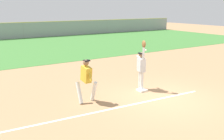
# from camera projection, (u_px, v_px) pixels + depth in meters

# --- Properties ---
(ground_plane) EXTENTS (77.72, 77.72, 0.00)m
(ground_plane) POSITION_uv_depth(u_px,v_px,m) (163.00, 99.00, 10.20)
(ground_plane) COLOR #A37A54
(outfield_grass) EXTENTS (47.31, 15.77, 0.01)m
(outfield_grass) POSITION_uv_depth(u_px,v_px,m) (43.00, 47.00, 23.76)
(outfield_grass) COLOR #3D7533
(outfield_grass) RESTS_ON ground_plane
(chalk_foul_line) EXTENTS (11.98, 0.91, 0.01)m
(chalk_foul_line) POSITION_uv_depth(u_px,v_px,m) (66.00, 119.00, 8.35)
(chalk_foul_line) COLOR white
(chalk_foul_line) RESTS_ON ground_plane
(first_base) EXTENTS (0.38, 0.38, 0.08)m
(first_base) POSITION_uv_depth(u_px,v_px,m) (142.00, 90.00, 11.13)
(first_base) COLOR white
(first_base) RESTS_ON ground_plane
(fielder) EXTENTS (0.38, 0.89, 2.28)m
(fielder) POSITION_uv_depth(u_px,v_px,m) (141.00, 66.00, 11.07)
(fielder) COLOR silver
(fielder) RESTS_ON ground_plane
(runner) EXTENTS (0.74, 0.84, 1.72)m
(runner) POSITION_uv_depth(u_px,v_px,m) (86.00, 78.00, 9.59)
(runner) COLOR white
(runner) RESTS_ON ground_plane
(baseball) EXTENTS (0.07, 0.07, 0.07)m
(baseball) POSITION_uv_depth(u_px,v_px,m) (146.00, 50.00, 10.86)
(baseball) COLOR white
(outfield_fence) EXTENTS (47.39, 0.08, 1.94)m
(outfield_fence) POSITION_uv_depth(u_px,v_px,m) (23.00, 30.00, 30.01)
(outfield_fence) COLOR #93999E
(outfield_fence) RESTS_ON ground_plane
(parked_car_tan) EXTENTS (4.59, 2.50, 1.25)m
(parked_car_tan) POSITION_uv_depth(u_px,v_px,m) (7.00, 30.00, 33.54)
(parked_car_tan) COLOR tan
(parked_car_tan) RESTS_ON ground_plane
(parked_car_silver) EXTENTS (4.44, 2.20, 1.25)m
(parked_car_silver) POSITION_uv_depth(u_px,v_px,m) (54.00, 28.00, 36.53)
(parked_car_silver) COLOR #B7B7BC
(parked_car_silver) RESTS_ON ground_plane
(parked_car_white) EXTENTS (4.43, 2.18, 1.25)m
(parked_car_white) POSITION_uv_depth(u_px,v_px,m) (89.00, 26.00, 40.02)
(parked_car_white) COLOR white
(parked_car_white) RESTS_ON ground_plane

